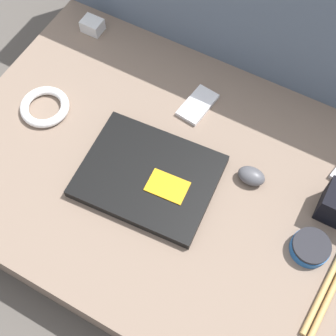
{
  "coord_description": "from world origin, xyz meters",
  "views": [
    {
      "loc": [
        0.24,
        -0.44,
        1.09
      ],
      "look_at": [
        0.0,
        0.0,
        0.15
      ],
      "focal_mm": 50.0,
      "sensor_mm": 36.0,
      "label": 1
    }
  ],
  "objects": [
    {
      "name": "charger_brick",
      "position": [
        -0.4,
        0.29,
        0.15
      ],
      "size": [
        0.06,
        0.04,
        0.04
      ],
      "color": "silver",
      "rests_on": "couch_seat"
    },
    {
      "name": "cable_coil",
      "position": [
        -0.35,
        0.01,
        0.14
      ],
      "size": [
        0.12,
        0.12,
        0.02
      ],
      "color": "white",
      "rests_on": "couch_seat"
    },
    {
      "name": "phone_silver",
      "position": [
        -0.02,
        0.2,
        0.14
      ],
      "size": [
        0.07,
        0.12,
        0.01
      ],
      "rotation": [
        0.0,
        0.0,
        -0.12
      ],
      "color": "silver",
      "rests_on": "couch_seat"
    },
    {
      "name": "laptop",
      "position": [
        -0.03,
        -0.04,
        0.14
      ],
      "size": [
        0.32,
        0.26,
        0.03
      ],
      "rotation": [
        0.0,
        0.0,
        0.08
      ],
      "color": "black",
      "rests_on": "couch_seat"
    },
    {
      "name": "ground_plane",
      "position": [
        0.0,
        0.0,
        0.0
      ],
      "size": [
        8.0,
        8.0,
        0.0
      ],
      "primitive_type": "plane",
      "color": "#4C4742"
    },
    {
      "name": "couch_seat",
      "position": [
        0.0,
        0.0,
        0.07
      ],
      "size": [
        1.04,
        0.72,
        0.13
      ],
      "color": "#7A6656",
      "rests_on": "ground_plane"
    },
    {
      "name": "speaker_puck",
      "position": [
        0.35,
        -0.02,
        0.15
      ],
      "size": [
        0.08,
        0.08,
        0.03
      ],
      "color": "#1E569E",
      "rests_on": "couch_seat"
    },
    {
      "name": "computer_mouse",
      "position": [
        0.18,
        0.07,
        0.15
      ],
      "size": [
        0.07,
        0.05,
        0.04
      ],
      "rotation": [
        0.0,
        0.0,
        0.04
      ],
      "color": "#4C4C51",
      "rests_on": "couch_seat"
    },
    {
      "name": "couch_backrest",
      "position": [
        0.0,
        0.46,
        0.24
      ],
      "size": [
        1.04,
        0.2,
        0.48
      ],
      "color": "slate",
      "rests_on": "ground_plane"
    }
  ]
}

